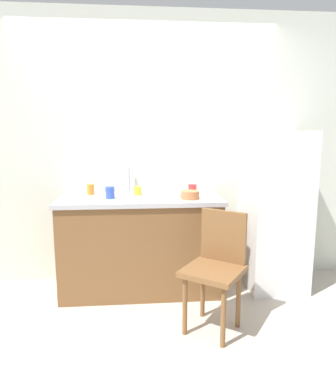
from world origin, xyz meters
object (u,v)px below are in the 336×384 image
object	(u,v)px
refrigerator	(274,210)
cup_yellow	(138,191)
dish_tray	(164,192)
terracotta_bowl	(190,195)
cup_blue	(110,193)
cup_orange	(91,189)
chair	(216,265)
cup_red	(192,189)

from	to	relation	value
refrigerator	cup_yellow	bearing A→B (deg)	175.39
refrigerator	dish_tray	size ratio (longest dim) A/B	5.33
refrigerator	terracotta_bowl	xyz separation A→B (m)	(-0.83, -0.13, 0.18)
cup_blue	cup_orange	distance (m)	0.29
refrigerator	dish_tray	world-z (taller)	refrigerator
dish_tray	cup_yellow	xyz separation A→B (m)	(-0.24, 0.03, 0.02)
cup_yellow	cup_orange	xyz separation A→B (m)	(-0.44, 0.06, 0.01)
refrigerator	dish_tray	bearing A→B (deg)	176.05
chair	terracotta_bowl	bearing A→B (deg)	137.77
cup_blue	cup_red	size ratio (longest dim) A/B	1.21
chair	cup_red	size ratio (longest dim) A/B	10.24
cup_red	cup_orange	bearing A→B (deg)	179.33
cup_red	cup_yellow	bearing A→B (deg)	-174.74
terracotta_bowl	cup_orange	distance (m)	0.95
cup_orange	terracotta_bowl	bearing A→B (deg)	-17.88
cup_yellow	cup_red	distance (m)	0.53
dish_tray	cup_orange	xyz separation A→B (m)	(-0.69, 0.09, 0.02)
cup_red	chair	bearing A→B (deg)	-86.59
terracotta_bowl	cup_orange	bearing A→B (deg)	162.12
terracotta_bowl	cup_blue	distance (m)	0.71
refrigerator	cup_orange	world-z (taller)	refrigerator
chair	cup_blue	xyz separation A→B (m)	(-0.83, 0.65, 0.45)
dish_tray	cup_red	xyz separation A→B (m)	(0.29, 0.08, 0.02)
cup_blue	cup_red	xyz separation A→B (m)	(0.77, 0.20, -0.01)
refrigerator	cup_red	xyz separation A→B (m)	(-0.77, 0.15, 0.19)
cup_yellow	cup_red	size ratio (longest dim) A/B	0.93
chair	cup_yellow	size ratio (longest dim) A/B	11.05
refrigerator	terracotta_bowl	bearing A→B (deg)	-171.22
chair	cup_orange	xyz separation A→B (m)	(-1.02, 0.87, 0.45)
chair	cup_blue	distance (m)	1.14
refrigerator	cup_blue	xyz separation A→B (m)	(-1.54, -0.05, 0.20)
cup_yellow	cup_orange	world-z (taller)	cup_orange
dish_tray	cup_yellow	size ratio (longest dim) A/B	3.48
chair	cup_blue	bearing A→B (deg)	178.03
chair	cup_red	bearing A→B (deg)	129.68
dish_tray	chair	bearing A→B (deg)	-66.41
cup_yellow	refrigerator	bearing A→B (deg)	-4.61
cup_yellow	cup_blue	xyz separation A→B (m)	(-0.25, -0.16, 0.01)
dish_tray	cup_blue	xyz separation A→B (m)	(-0.49, -0.12, 0.03)
cup_yellow	cup_blue	bearing A→B (deg)	-147.70
cup_blue	refrigerator	bearing A→B (deg)	1.88
refrigerator	cup_orange	size ratio (longest dim) A/B	15.23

